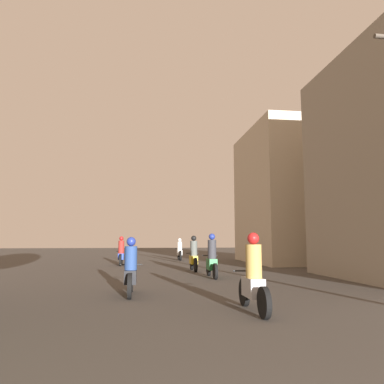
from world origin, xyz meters
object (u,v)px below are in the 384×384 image
Objects in this scene: motorcycle_yellow at (194,257)px; building_right_far at (286,196)px; motorcycle_silver at (253,279)px; motorcycle_white at (180,251)px; motorcycle_black at (131,272)px; motorcycle_green at (212,260)px; motorcycle_blue at (121,254)px.

motorcycle_yellow is 0.24× the size of building_right_far.
motorcycle_white is at bearing 86.95° from motorcycle_silver.
motorcycle_green reaches higher than motorcycle_black.
motorcycle_silver is 6.69m from motorcycle_green.
motorcycle_blue is at bearing 91.40° from motorcycle_black.
motorcycle_yellow reaches higher than motorcycle_silver.
motorcycle_yellow is 8.55m from motorcycle_white.
building_right_far is (6.35, -3.34, 3.53)m from motorcycle_white.
motorcycle_silver is 0.96× the size of motorcycle_white.
motorcycle_black is 0.99× the size of motorcycle_green.
motorcycle_green is 0.99× the size of motorcycle_yellow.
motorcycle_blue is at bearing 108.36° from motorcycle_green.
motorcycle_black is 5.03m from motorcycle_green.
motorcycle_yellow is at bearing -141.60° from building_right_far.
motorcycle_green is at bearing -81.96° from motorcycle_yellow.
motorcycle_green is at bearing -127.62° from building_right_far.
motorcycle_yellow is 1.01× the size of motorcycle_blue.
motorcycle_silver is 1.01× the size of motorcycle_black.
motorcycle_blue is 0.23× the size of building_right_far.
motorcycle_silver is 18.17m from motorcycle_white.
motorcycle_green is 8.01m from motorcycle_blue.
motorcycle_yellow is at bearing -84.03° from motorcycle_white.
motorcycle_white is 0.24× the size of building_right_far.
motorcycle_blue is 0.95× the size of motorcycle_white.
motorcycle_blue is (-3.34, 13.76, -0.01)m from motorcycle_silver.
motorcycle_yellow is 0.97× the size of motorcycle_white.
building_right_far reaches higher than motorcycle_blue.
building_right_far is (9.19, 12.25, 3.53)m from motorcycle_black.
motorcycle_white is (0.34, 18.17, -0.04)m from motorcycle_silver.
motorcycle_silver is at bearing -88.31° from motorcycle_yellow.
building_right_far is at bearing 50.24° from motorcycle_black.
motorcycle_green is 11.49m from motorcycle_white.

